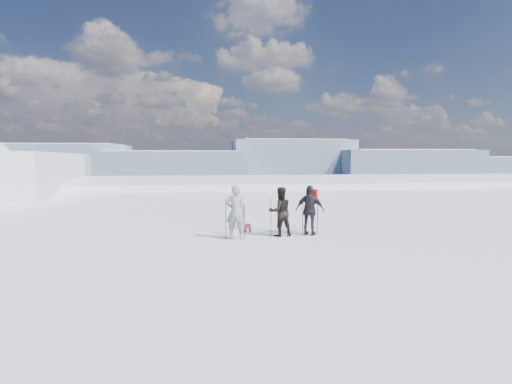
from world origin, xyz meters
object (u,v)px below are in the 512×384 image
Objects in this scene: skis_loose at (248,228)px; skier_dark at (280,212)px; skier_grey at (236,212)px; skier_pack at (310,210)px.

skier_dark is at bearing -60.54° from skis_loose.
skier_grey is at bearing 2.06° from skier_dark.
skier_grey is at bearing -107.43° from skis_loose.
skis_loose is at bearing -94.40° from skier_grey.
skier_dark is 2.05m from skis_loose.
skis_loose is (-1.97, 1.61, -0.85)m from skier_pack.
skier_dark is 0.98× the size of skis_loose.
skier_pack reaches higher than skis_loose.
skier_pack is at bearing 171.75° from skier_dark.
skier_dark reaches higher than skis_loose.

